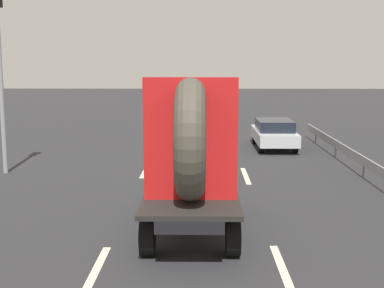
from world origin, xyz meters
TOP-DOWN VIEW (x-y plane):
  - ground_plane at (0.00, 0.00)m, footprint 120.00×120.00m
  - flatbed_truck at (0.14, -0.44)m, footprint 2.02×4.45m
  - distant_sedan at (3.62, 10.86)m, footprint 1.67×3.89m
  - guardrail at (5.76, 6.74)m, footprint 0.10×14.49m
  - lane_dash_left_near at (-1.60, -2.79)m, footprint 0.16×2.14m
  - lane_dash_left_far at (-1.60, 5.75)m, footprint 0.16×2.02m
  - lane_dash_right_near at (1.88, -2.86)m, footprint 0.16×2.56m
  - lane_dash_right_far at (1.88, 5.17)m, footprint 0.16×2.51m

SIDE VIEW (x-z plane):
  - ground_plane at x=0.00m, z-range 0.00..0.00m
  - lane_dash_left_near at x=-1.60m, z-range 0.00..0.01m
  - lane_dash_left_far at x=-1.60m, z-range 0.00..0.01m
  - lane_dash_right_near at x=1.88m, z-range 0.00..0.01m
  - lane_dash_right_far at x=1.88m, z-range 0.00..0.01m
  - guardrail at x=5.76m, z-range 0.17..0.88m
  - distant_sedan at x=3.62m, z-range 0.05..1.31m
  - flatbed_truck at x=0.14m, z-range -0.09..3.43m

